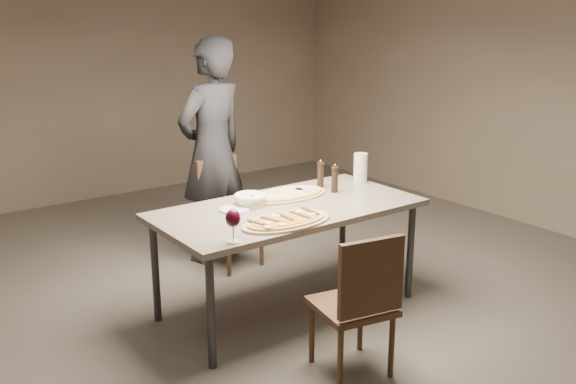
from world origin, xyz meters
TOP-DOWN VIEW (x-y plane):
  - room at (0.00, 0.00)m, footprint 7.00×7.00m
  - dining_table at (0.00, 0.00)m, footprint 1.80×0.90m
  - zucchini_pizza at (-0.22, -0.28)m, footprint 0.62×0.34m
  - ham_pizza at (0.14, 0.19)m, footprint 0.62×0.34m
  - bread_basket at (-0.19, 0.17)m, footprint 0.22×0.22m
  - oil_dish at (-0.14, -0.20)m, footprint 0.14×0.14m
  - pepper_mill_left at (0.48, 0.08)m, footprint 0.05×0.05m
  - pepper_mill_right at (0.47, 0.23)m, footprint 0.06×0.06m
  - carafe at (0.83, 0.19)m, footprint 0.11×0.11m
  - wine_glass at (-0.66, -0.38)m, footprint 0.09×0.09m
  - side_plate at (-0.34, 0.13)m, footprint 0.20×0.20m
  - chair_near at (-0.19, -0.94)m, footprint 0.48×0.48m
  - chair_far at (0.09, 1.00)m, footprint 0.46×0.46m
  - diner at (0.08, 1.16)m, footprint 0.76×0.59m

SIDE VIEW (x-z plane):
  - chair_near at x=-0.19m, z-range 0.05..0.92m
  - chair_far at x=0.09m, z-range 0.05..0.93m
  - dining_table at x=0.00m, z-range 0.32..1.07m
  - side_plate at x=-0.34m, z-range 0.75..0.76m
  - oil_dish at x=-0.14m, z-range 0.75..0.77m
  - ham_pizza at x=0.14m, z-range 0.75..0.78m
  - zucchini_pizza at x=-0.22m, z-range 0.74..0.79m
  - bread_basket at x=-0.19m, z-range 0.76..0.84m
  - pepper_mill_left at x=0.48m, z-range 0.74..0.95m
  - pepper_mill_right at x=0.47m, z-range 0.74..0.96m
  - carafe at x=0.83m, z-range 0.75..0.97m
  - wine_glass at x=-0.66m, z-range 0.79..0.99m
  - diner at x=0.08m, z-range 0.00..1.84m
  - room at x=0.00m, z-range -2.10..4.90m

